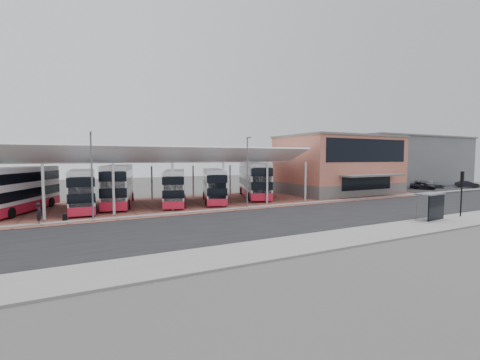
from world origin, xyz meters
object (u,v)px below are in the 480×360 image
Objects in this scene: terminal at (338,164)px; traffic_signal_west at (462,186)px; bus_5 at (254,180)px; bus_3 at (175,188)px; carpark_car_b at (430,184)px; carpark_car_a at (423,185)px; bus_shelter at (434,203)px; pedestrian at (39,213)px; bus_2 at (119,185)px; bus_4 at (214,186)px; bus_1 at (82,190)px; carpark_car_c at (467,184)px; bus_0 at (19,190)px.

traffic_signal_west is at bearing -104.08° from terminal.
bus_5 is 2.84× the size of traffic_signal_west.
terminal is at bearing 19.69° from bus_3.
terminal is at bearing 138.28° from carpark_car_b.
bus_3 is 44.76m from carpark_car_a.
terminal is 23.81m from bus_shelter.
bus_3 reaches higher than bus_shelter.
bus_5 is at bearing -82.48° from pedestrian.
bus_3 reaches higher than carpark_car_a.
bus_4 is (11.31, -2.40, -0.32)m from bus_2.
bus_shelter is at bearing -34.28° from bus_1.
bus_shelter is at bearing -39.10° from bus_4.
carpark_car_a is 1.08× the size of carpark_car_c.
carpark_car_c is (55.73, -3.55, -1.41)m from bus_3.
bus_4 is at bearing 150.14° from carpark_car_a.
bus_0 is 16.09m from bus_3.
bus_0 is 1.10× the size of bus_1.
bus_0 is at bearing 132.46° from carpark_car_c.
carpark_car_b is at bearing 20.46° from bus_0.
carpark_car_b is (43.73, -0.66, -1.36)m from bus_4.
bus_1 is 0.88× the size of bus_2.
bus_2 is 62.23m from carpark_car_c.
bus_0 is at bearing 179.37° from terminal.
bus_shelter is at bearing 161.10° from carpark_car_c.
carpark_car_a is at bearing -11.00° from terminal.
bus_shelter reaches higher than pedestrian.
bus_4 is 5.57× the size of pedestrian.
bus_0 reaches higher than carpark_car_c.
carpark_car_a is 32.10m from bus_shelter.
bus_1 reaches higher than carpark_car_a.
bus_0 is 21.19m from bus_4.
bus_3 is at bearing 150.34° from carpark_car_a.
bus_1 is at bearing -163.54° from bus_4.
bus_4 reaches higher than pedestrian.
pedestrian reaches higher than carpark_car_b.
bus_3 is 30.36m from traffic_signal_west.
bus_1 is 0.86× the size of bus_5.
bus_4 reaches higher than carpark_car_b.
bus_2 reaches higher than bus_3.
carpark_car_c is 40.99m from bus_shelter.
carpark_car_a is (39.58, -1.99, -1.35)m from bus_4.
bus_5 is (18.36, -0.42, 0.07)m from bus_2.
carpark_car_b is (48.84, -0.75, -1.35)m from bus_3.
bus_2 is (3.92, 2.05, 0.24)m from bus_1.
bus_5 is (12.16, 1.88, 0.41)m from bus_3.
traffic_signal_west is at bearing -46.83° from bus_5.
bus_shelter is at bearing -112.97° from terminal.
bus_1 is 10.13m from bus_3.
bus_1 is 2.46× the size of traffic_signal_west.
carpark_car_c is at bearing -97.92° from pedestrian.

